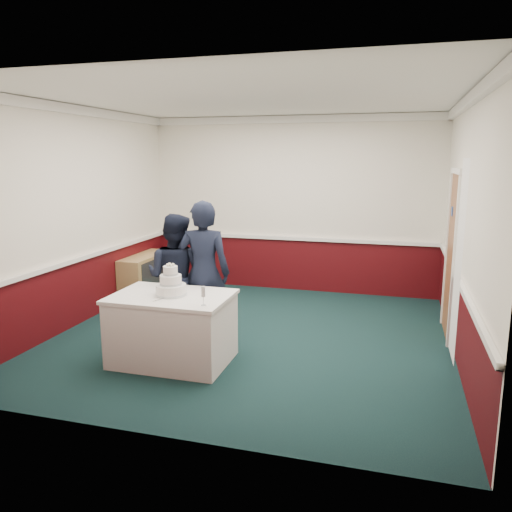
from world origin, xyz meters
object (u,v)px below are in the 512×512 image
(cake_table, at_px, (172,328))
(champagne_flute, at_px, (203,293))
(wedding_cake, at_px, (171,285))
(sideboard, at_px, (146,275))
(cake_knife, at_px, (161,299))
(person_man, at_px, (175,277))
(person_woman, at_px, (204,273))

(cake_table, relative_size, champagne_flute, 6.44)
(wedding_cake, relative_size, champagne_flute, 1.78)
(sideboard, bearing_deg, cake_knife, -58.65)
(wedding_cake, xyz_separation_m, champagne_flute, (0.50, -0.28, 0.03))
(cake_knife, bearing_deg, champagne_flute, 12.83)
(sideboard, xyz_separation_m, person_man, (1.35, -1.72, 0.46))
(wedding_cake, xyz_separation_m, person_man, (-0.28, 0.72, -0.09))
(sideboard, bearing_deg, champagne_flute, -51.81)
(sideboard, xyz_separation_m, wedding_cake, (1.63, -2.43, 0.55))
(cake_table, xyz_separation_m, wedding_cake, (0.00, 0.00, 0.50))
(cake_table, distance_m, champagne_flute, 0.78)
(cake_table, bearing_deg, wedding_cake, 90.00)
(person_woman, bearing_deg, person_man, -18.82)
(champagne_flute, bearing_deg, cake_table, 150.75)
(cake_table, bearing_deg, sideboard, 123.88)
(person_man, bearing_deg, cake_table, 114.45)
(person_woman, bearing_deg, sideboard, -56.39)
(cake_table, bearing_deg, cake_knife, -98.53)
(cake_table, bearing_deg, person_man, 111.28)
(sideboard, height_order, person_man, person_man)
(sideboard, relative_size, wedding_cake, 3.30)
(champagne_flute, bearing_deg, cake_knife, 171.42)
(person_man, bearing_deg, sideboard, -48.55)
(person_man, relative_size, person_woman, 0.90)
(champagne_flute, bearing_deg, person_man, 128.03)
(wedding_cake, bearing_deg, cake_table, -90.00)
(cake_knife, relative_size, person_man, 0.14)
(champagne_flute, height_order, person_woman, person_woman)
(cake_table, height_order, person_man, person_man)
(sideboard, relative_size, cake_table, 0.91)
(cake_knife, bearing_deg, person_woman, 100.90)
(cake_knife, distance_m, person_man, 0.95)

